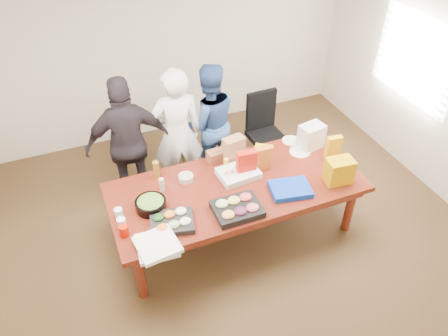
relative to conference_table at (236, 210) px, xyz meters
name	(u,v)px	position (x,y,z in m)	size (l,w,h in m)	color
floor	(236,232)	(0.00, 0.00, -0.39)	(5.50, 5.00, 0.02)	#47301E
ceiling	(242,5)	(0.00, 0.00, 2.33)	(5.50, 5.00, 0.02)	white
wall_back	(168,47)	(0.00, 2.50, 0.98)	(5.50, 0.04, 2.70)	beige
wall_right	(448,91)	(2.75, 0.00, 0.98)	(0.04, 5.00, 2.70)	beige
window_panel	(415,59)	(2.72, 0.60, 1.12)	(0.03, 1.40, 1.10)	white
window_blinds	(412,60)	(2.68, 0.60, 1.12)	(0.04, 1.36, 1.00)	beige
conference_table	(236,210)	(0.00, 0.00, 0.00)	(2.80, 1.20, 0.75)	#4C1C0F
office_chair	(266,134)	(0.91, 1.06, 0.14)	(0.52, 0.52, 1.03)	black
person_center	(177,134)	(-0.37, 1.01, 0.51)	(0.64, 0.42, 1.77)	silver
person_right	(209,122)	(0.12, 1.21, 0.44)	(0.79, 0.61, 1.62)	#2C4A87
person_left	(129,144)	(-0.95, 1.04, 0.50)	(1.02, 0.43, 1.75)	black
veggie_tray	(172,222)	(-0.83, -0.30, 0.41)	(0.43, 0.33, 0.06)	black
fruit_tray	(237,209)	(-0.16, -0.37, 0.41)	(0.48, 0.38, 0.07)	black
sheet_cake	(238,173)	(0.08, 0.14, 0.41)	(0.44, 0.33, 0.08)	white
salad_bowl	(151,205)	(-0.97, 0.01, 0.43)	(0.32, 0.32, 0.10)	black
chip_bag_blue	(290,189)	(0.49, -0.30, 0.41)	(0.43, 0.32, 0.06)	#0A38B5
chip_bag_red	(246,164)	(0.17, 0.13, 0.53)	(0.22, 0.09, 0.32)	red
chip_bag_yellow	(333,147)	(1.26, 0.06, 0.51)	(0.18, 0.07, 0.27)	#E9B211
chip_bag_orange	(263,158)	(0.39, 0.17, 0.52)	(0.19, 0.08, 0.29)	#C6631F
mayo_jar	(238,153)	(0.21, 0.45, 0.45)	(0.10, 0.10, 0.15)	white
mustard_bottle	(226,164)	(-0.01, 0.31, 0.45)	(0.05, 0.05, 0.15)	gold
dressing_bottle	(156,170)	(-0.78, 0.47, 0.48)	(0.07, 0.07, 0.21)	brown
ranch_bottle	(162,185)	(-0.78, 0.23, 0.46)	(0.05, 0.05, 0.16)	beige
banana_bunch	(264,149)	(0.54, 0.45, 0.41)	(0.21, 0.12, 0.07)	yellow
bread_loaf	(221,155)	(0.01, 0.51, 0.44)	(0.32, 0.14, 0.13)	brown
kraft_bag	(234,150)	(0.14, 0.43, 0.53)	(0.24, 0.14, 0.32)	#9A6F46
red_cup	(124,231)	(-1.30, -0.25, 0.43)	(0.09, 0.09, 0.12)	#C21300
clear_cup_a	(122,223)	(-1.30, -0.15, 0.43)	(0.09, 0.09, 0.12)	white
clear_cup_b	(119,213)	(-1.30, 0.00, 0.43)	(0.08, 0.08, 0.12)	white
pizza_box_lower	(157,245)	(-1.05, -0.52, 0.40)	(0.37, 0.37, 0.04)	white
pizza_box_upper	(157,245)	(-1.05, -0.55, 0.44)	(0.37, 0.37, 0.04)	white
plate_a	(300,152)	(0.94, 0.27, 0.38)	(0.25, 0.25, 0.01)	white
plate_b	(291,141)	(0.96, 0.51, 0.38)	(0.23, 0.23, 0.01)	white
dip_bowl_a	(255,153)	(0.42, 0.42, 0.40)	(0.14, 0.14, 0.05)	silver
dip_bowl_b	(186,178)	(-0.49, 0.30, 0.41)	(0.17, 0.17, 0.07)	beige
grocery_bag_white	(311,136)	(1.12, 0.32, 0.53)	(0.29, 0.20, 0.31)	white
grocery_bag_yellow	(339,171)	(1.06, -0.35, 0.52)	(0.29, 0.20, 0.29)	#D19300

